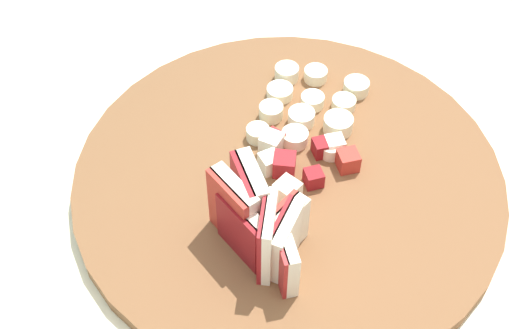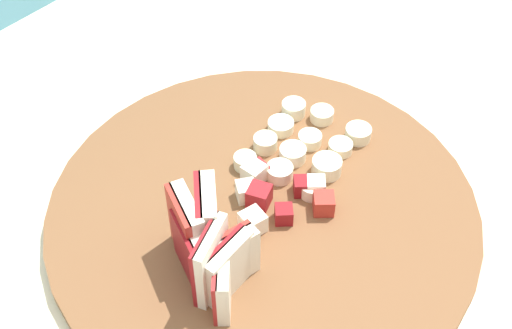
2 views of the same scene
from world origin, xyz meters
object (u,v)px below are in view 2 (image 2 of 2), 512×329
object	(u,v)px
apple_wedge_fan	(209,248)
cutting_board	(263,211)
apple_dice_pile	(275,194)
banana_slice_rows	(304,146)

from	to	relation	value
apple_wedge_fan	cutting_board	bearing A→B (deg)	6.95
apple_wedge_fan	apple_dice_pile	xyz separation A→B (m)	(0.09, 0.01, -0.02)
apple_wedge_fan	apple_dice_pile	size ratio (longest dim) A/B	1.04
banana_slice_rows	cutting_board	bearing A→B (deg)	-170.98
cutting_board	apple_wedge_fan	size ratio (longest dim) A/B	4.01
banana_slice_rows	apple_dice_pile	bearing A→B (deg)	-165.72
apple_dice_pile	banana_slice_rows	bearing A→B (deg)	14.28
apple_dice_pile	banana_slice_rows	distance (m)	0.07
cutting_board	apple_wedge_fan	distance (m)	0.09
cutting_board	apple_dice_pile	size ratio (longest dim) A/B	4.16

